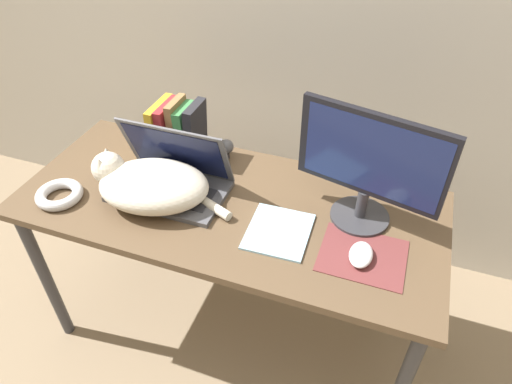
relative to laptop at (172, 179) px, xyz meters
The scene contains 10 objects.
desk 0.24m from the laptop, ahead, with size 1.44×0.62×0.72m.
laptop is the anchor object (origin of this frame).
cat 0.09m from the laptop, 116.76° to the right, with size 0.50×0.33×0.15m.
external_monitor 0.66m from the laptop, ahead, with size 0.45×0.19×0.38m.
mousepad 0.68m from the laptop, ahead, with size 0.25×0.21×0.00m.
computer_mouse 0.68m from the laptop, ahead, with size 0.07×0.11×0.03m.
book_row 0.22m from the laptop, 109.55° to the left, with size 0.18×0.17×0.23m.
cable_coil 0.38m from the laptop, 152.51° to the right, with size 0.16×0.16×0.04m.
notepad 0.42m from the laptop, 10.86° to the right, with size 0.20×0.22×0.01m.
webcam 0.26m from the laptop, 65.95° to the left, with size 0.05×0.05×0.08m.
Camera 1 is at (0.48, -0.75, 1.73)m, focal length 32.00 mm.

